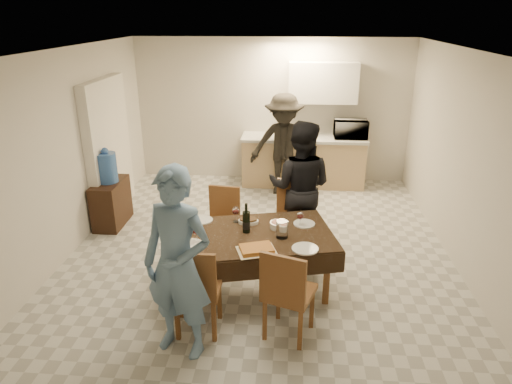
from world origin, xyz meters
TOP-DOWN VIEW (x-y plane):
  - floor at (0.00, 0.00)m, footprint 5.00×6.00m
  - ceiling at (0.00, 0.00)m, footprint 5.00×6.00m
  - wall_back at (0.00, 3.00)m, footprint 5.00×0.02m
  - wall_front at (0.00, -3.00)m, footprint 5.00×0.02m
  - wall_left at (-2.50, 0.00)m, footprint 0.02×6.00m
  - wall_right at (2.50, 0.00)m, footprint 0.02×6.00m
  - stub_partition at (-2.42, 1.20)m, footprint 0.15×1.40m
  - kitchen_base_cabinet at (0.60, 2.68)m, footprint 2.20×0.60m
  - kitchen_worktop at (0.60, 2.68)m, footprint 2.24×0.64m
  - upper_cabinet at (0.90, 2.82)m, footprint 1.20×0.34m
  - dining_table at (-0.04, -0.84)m, footprint 2.02×1.46m
  - chair_near_left at (-0.49, -1.68)m, footprint 0.45×0.45m
  - chair_near_right at (0.41, -1.69)m, footprint 0.57×0.58m
  - chair_far_left at (-0.49, -0.18)m, footprint 0.46×0.46m
  - chair_far_right at (0.41, -0.19)m, footprint 0.53×0.53m
  - console at (-2.28, 0.72)m, footprint 0.37×0.74m
  - water_jug at (-2.28, 0.72)m, footprint 0.29×0.29m
  - wine_bottle at (-0.09, -0.79)m, footprint 0.09×0.09m
  - water_pitcher at (0.31, -0.89)m, footprint 0.13×0.13m
  - savoury_tart at (0.06, -1.22)m, footprint 0.46×0.40m
  - salad_bowl at (0.26, -0.66)m, footprint 0.19×0.19m
  - mushroom_dish at (-0.09, -0.56)m, footprint 0.22×0.22m
  - wine_glass_a at (-0.59, -1.09)m, footprint 0.09×0.09m
  - wine_glass_b at (0.51, -0.59)m, footprint 0.08×0.08m
  - wine_glass_c at (-0.24, -0.54)m, footprint 0.09×0.09m
  - plate_near_left at (-0.64, -1.14)m, footprint 0.25×0.25m
  - plate_near_right at (0.56, -1.14)m, footprint 0.28×0.28m
  - plate_far_left at (-0.64, -0.54)m, footprint 0.25×0.25m
  - plate_far_right at (0.56, -0.54)m, footprint 0.25×0.25m
  - microwave at (1.42, 2.68)m, footprint 0.58×0.39m
  - person_near at (-0.59, -1.89)m, footprint 0.77×0.61m
  - person_far at (0.51, 0.21)m, footprint 0.97×0.82m
  - person_kitchen at (0.24, 2.23)m, footprint 1.14×0.65m

SIDE VIEW (x-z plane):
  - floor at x=0.00m, z-range -0.01..0.01m
  - console at x=-2.28m, z-range 0.00..0.68m
  - kitchen_base_cabinet at x=0.60m, z-range 0.00..0.86m
  - chair_far_left at x=-0.49m, z-range 0.31..0.80m
  - chair_near_left at x=-0.49m, z-range 0.33..0.86m
  - chair_near_right at x=0.41m, z-range 0.34..0.87m
  - chair_far_right at x=0.41m, z-range 0.35..0.90m
  - dining_table at x=-0.04m, z-range 0.32..1.03m
  - plate_near_left at x=-0.64m, z-range 0.71..0.73m
  - plate_far_left at x=-0.64m, z-range 0.71..0.73m
  - plate_far_right at x=0.56m, z-range 0.71..0.73m
  - plate_near_right at x=0.56m, z-range 0.71..0.73m
  - mushroom_dish at x=-0.09m, z-range 0.71..0.75m
  - savoury_tart at x=0.06m, z-range 0.71..0.76m
  - salad_bowl at x=0.26m, z-range 0.71..0.78m
  - wine_glass_b at x=0.51m, z-range 0.71..0.89m
  - wine_glass_c at x=-0.24m, z-range 0.71..0.91m
  - water_pitcher at x=0.31m, z-range 0.71..0.91m
  - wine_glass_a at x=-0.59m, z-range 0.71..0.91m
  - person_kitchen at x=0.24m, z-range 0.00..1.76m
  - person_far at x=0.51m, z-range 0.00..1.76m
  - wine_bottle at x=-0.09m, z-range 0.71..1.06m
  - kitchen_worktop at x=0.60m, z-range 0.86..0.91m
  - water_jug at x=-2.28m, z-range 0.68..1.12m
  - person_near at x=-0.59m, z-range 0.00..1.83m
  - stub_partition at x=-2.42m, z-range 0.00..2.10m
  - microwave at x=1.42m, z-range 0.91..1.23m
  - wall_back at x=0.00m, z-range 0.00..2.60m
  - wall_front at x=0.00m, z-range 0.00..2.60m
  - wall_left at x=-2.50m, z-range 0.00..2.60m
  - wall_right at x=2.50m, z-range 0.00..2.60m
  - upper_cabinet at x=0.90m, z-range 1.50..2.20m
  - ceiling at x=0.00m, z-range 2.59..2.61m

